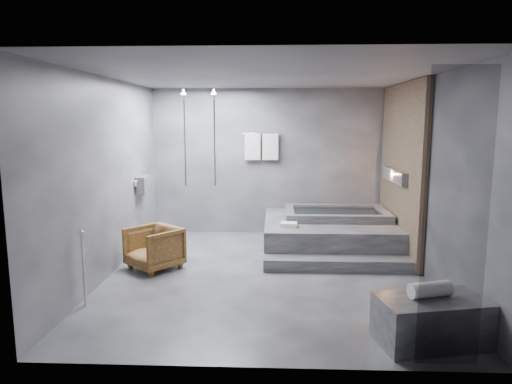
{
  "coord_description": "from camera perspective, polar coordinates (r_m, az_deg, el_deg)",
  "views": [
    {
      "loc": [
        0.11,
        -6.3,
        2.21
      ],
      "look_at": [
        -0.16,
        0.3,
        1.16
      ],
      "focal_mm": 32.0,
      "sensor_mm": 36.0,
      "label": 1
    }
  ],
  "objects": [
    {
      "name": "concrete_bench",
      "position": [
        5.01,
        21.03,
        -14.81
      ],
      "size": [
        1.14,
        0.78,
        0.47
      ],
      "primitive_type": "cube",
      "rotation": [
        0.0,
        0.0,
        0.21
      ],
      "color": "#2E2F31",
      "rests_on": "ground"
    },
    {
      "name": "tub_step",
      "position": [
        6.97,
        10.13,
        -8.82
      ],
      "size": [
        2.2,
        0.36,
        0.18
      ],
      "primitive_type": "cube",
      "color": "#363638",
      "rests_on": "ground"
    },
    {
      "name": "deck_towel",
      "position": [
        7.39,
        4.11,
        -4.09
      ],
      "size": [
        0.28,
        0.22,
        0.07
      ],
      "primitive_type": "cube",
      "rotation": [
        0.0,
        0.0,
        -0.11
      ],
      "color": "white",
      "rests_on": "tub_deck"
    },
    {
      "name": "room",
      "position": [
        6.57,
        4.88,
        4.82
      ],
      "size": [
        5.0,
        5.04,
        2.82
      ],
      "color": "#303033",
      "rests_on": "ground"
    },
    {
      "name": "tub_deck",
      "position": [
        8.05,
        9.05,
        -5.18
      ],
      "size": [
        2.2,
        2.0,
        0.5
      ],
      "primitive_type": "cube",
      "color": "#363638",
      "rests_on": "ground"
    },
    {
      "name": "rolled_towel",
      "position": [
        4.92,
        20.94,
        -11.31
      ],
      "size": [
        0.46,
        0.28,
        0.16
      ],
      "primitive_type": "cylinder",
      "rotation": [
        0.0,
        1.57,
        0.3
      ],
      "color": "white",
      "rests_on": "concrete_bench"
    },
    {
      "name": "driftwood_chair",
      "position": [
        7.02,
        -12.62,
        -6.83
      ],
      "size": [
        0.97,
        0.97,
        0.63
      ],
      "primitive_type": "imported",
      "rotation": [
        0.0,
        0.0,
        -0.71
      ],
      "color": "#432910",
      "rests_on": "ground"
    }
  ]
}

